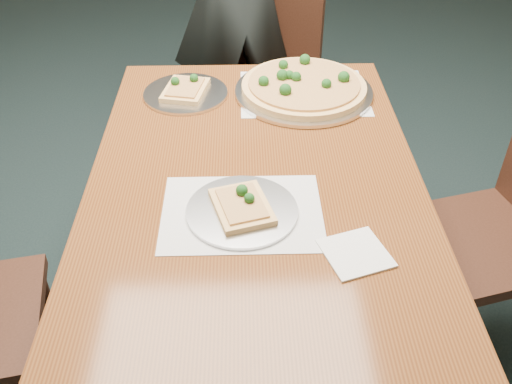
{
  "coord_description": "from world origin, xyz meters",
  "views": [
    {
      "loc": [
        0.09,
        -1.57,
        1.67
      ],
      "look_at": [
        0.12,
        -0.41,
        0.75
      ],
      "focal_mm": 40.0,
      "sensor_mm": 36.0,
      "label": 1
    }
  ],
  "objects_px": {
    "slice_plate_far": "(185,91)",
    "pizza_pan": "(303,87)",
    "chair_far": "(267,71)",
    "chair_right": "(512,222)",
    "slice_plate_near": "(242,208)",
    "dining_table": "(256,219)"
  },
  "relations": [
    {
      "from": "chair_right",
      "to": "slice_plate_far",
      "type": "relative_size",
      "value": 3.25
    },
    {
      "from": "chair_far",
      "to": "chair_right",
      "type": "height_order",
      "value": "same"
    },
    {
      "from": "chair_right",
      "to": "chair_far",
      "type": "bearing_deg",
      "value": -160.09
    },
    {
      "from": "chair_far",
      "to": "pizza_pan",
      "type": "height_order",
      "value": "chair_far"
    },
    {
      "from": "chair_far",
      "to": "chair_right",
      "type": "distance_m",
      "value": 1.26
    },
    {
      "from": "pizza_pan",
      "to": "slice_plate_near",
      "type": "height_order",
      "value": "pizza_pan"
    },
    {
      "from": "chair_right",
      "to": "pizza_pan",
      "type": "distance_m",
      "value": 0.78
    },
    {
      "from": "dining_table",
      "to": "chair_far",
      "type": "xyz_separation_m",
      "value": [
        0.08,
        1.17,
        -0.14
      ]
    },
    {
      "from": "slice_plate_near",
      "to": "slice_plate_far",
      "type": "xyz_separation_m",
      "value": [
        -0.18,
        0.61,
        -0.0
      ]
    },
    {
      "from": "slice_plate_far",
      "to": "pizza_pan",
      "type": "bearing_deg",
      "value": 0.03
    },
    {
      "from": "chair_right",
      "to": "slice_plate_near",
      "type": "relative_size",
      "value": 3.25
    },
    {
      "from": "pizza_pan",
      "to": "dining_table",
      "type": "bearing_deg",
      "value": -107.92
    },
    {
      "from": "chair_right",
      "to": "dining_table",
      "type": "bearing_deg",
      "value": -95.2
    },
    {
      "from": "chair_far",
      "to": "pizza_pan",
      "type": "xyz_separation_m",
      "value": [
        0.09,
        -0.64,
        0.26
      ]
    },
    {
      "from": "pizza_pan",
      "to": "slice_plate_far",
      "type": "xyz_separation_m",
      "value": [
        -0.39,
        -0.0,
        -0.01
      ]
    },
    {
      "from": "slice_plate_near",
      "to": "chair_far",
      "type": "bearing_deg",
      "value": 84.68
    },
    {
      "from": "chair_far",
      "to": "slice_plate_far",
      "type": "relative_size",
      "value": 3.25
    },
    {
      "from": "dining_table",
      "to": "pizza_pan",
      "type": "height_order",
      "value": "pizza_pan"
    },
    {
      "from": "pizza_pan",
      "to": "chair_right",
      "type": "bearing_deg",
      "value": -32.96
    },
    {
      "from": "chair_right",
      "to": "slice_plate_far",
      "type": "height_order",
      "value": "chair_right"
    },
    {
      "from": "pizza_pan",
      "to": "slice_plate_near",
      "type": "bearing_deg",
      "value": -108.78
    },
    {
      "from": "pizza_pan",
      "to": "slice_plate_near",
      "type": "distance_m",
      "value": 0.65
    }
  ]
}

